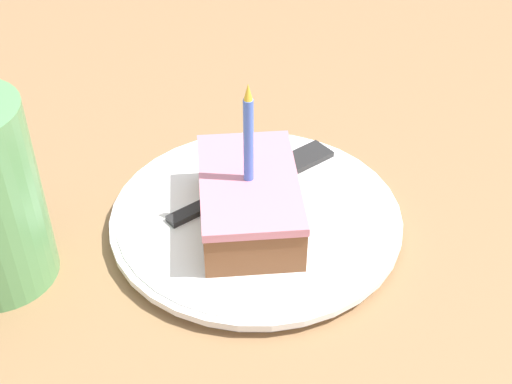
{
  "coord_description": "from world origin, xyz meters",
  "views": [
    {
      "loc": [
        -0.07,
        -0.41,
        0.38
      ],
      "look_at": [
        -0.03,
        0.02,
        0.04
      ],
      "focal_mm": 50.0,
      "sensor_mm": 36.0,
      "label": 1
    }
  ],
  "objects": [
    {
      "name": "fork",
      "position": [
        -0.02,
        0.06,
        0.02
      ],
      "size": [
        0.15,
        0.1,
        0.0
      ],
      "color": "#262626",
      "rests_on": "plate"
    },
    {
      "name": "cake_slice",
      "position": [
        -0.03,
        0.01,
        0.04
      ],
      "size": [
        0.07,
        0.12,
        0.12
      ],
      "color": "brown",
      "rests_on": "plate"
    },
    {
      "name": "plate",
      "position": [
        -0.03,
        0.02,
        0.01
      ],
      "size": [
        0.23,
        0.23,
        0.01
      ],
      "color": "white",
      "rests_on": "ground_plane"
    },
    {
      "name": "ground_plane",
      "position": [
        0.0,
        0.0,
        -0.02
      ],
      "size": [
        2.4,
        2.4,
        0.04
      ],
      "color": "olive",
      "rests_on": "ground"
    }
  ]
}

